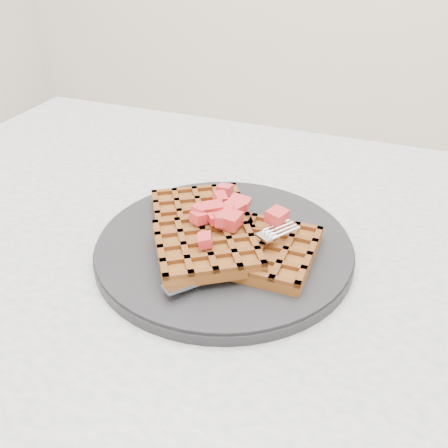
# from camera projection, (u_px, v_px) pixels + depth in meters

# --- Properties ---
(table) EXTENTS (1.20, 0.80, 0.75)m
(table) POSITION_uv_depth(u_px,v_px,m) (265.00, 332.00, 0.64)
(table) COLOR silver
(table) RESTS_ON ground
(plate) EXTENTS (0.30, 0.30, 0.02)m
(plate) POSITION_uv_depth(u_px,v_px,m) (224.00, 247.00, 0.59)
(plate) COLOR black
(plate) RESTS_ON table
(waffles) EXTENTS (0.23, 0.23, 0.03)m
(waffles) POSITION_uv_depth(u_px,v_px,m) (223.00, 235.00, 0.58)
(waffles) COLOR brown
(waffles) RESTS_ON plate
(strawberry_pile) EXTENTS (0.15, 0.15, 0.02)m
(strawberry_pile) POSITION_uv_depth(u_px,v_px,m) (224.00, 214.00, 0.57)
(strawberry_pile) COLOR #A81419
(strawberry_pile) RESTS_ON waffles
(fork) EXTENTS (0.12, 0.16, 0.02)m
(fork) POSITION_uv_depth(u_px,v_px,m) (243.00, 260.00, 0.54)
(fork) COLOR silver
(fork) RESTS_ON plate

